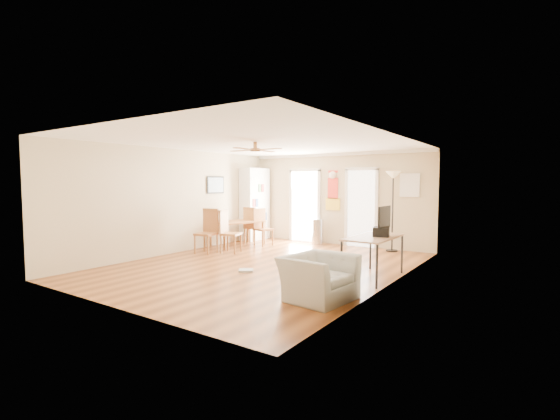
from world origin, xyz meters
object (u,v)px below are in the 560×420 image
Objects in this scene: printer at (381,232)px; torchiere_lamp at (393,211)px; dining_chair_near at (206,231)px; wastebasket_a at (325,275)px; dining_table at (237,234)px; trash_can at (318,232)px; dining_chair_right_a at (264,227)px; bookshelf at (255,204)px; dining_chair_right_b at (231,232)px; computer_desk at (373,257)px; dining_chair_far at (254,225)px; armchair at (319,278)px.

torchiere_lamp is at bearing 88.70° from printer.
dining_chair_near reaches higher than wastebasket_a.
dining_chair_near is (0.11, -1.32, 0.20)m from dining_table.
dining_chair_near is at bearing 166.64° from wastebasket_a.
dining_chair_near is 1.53× the size of trash_can.
printer reaches higher than trash_can.
dining_chair_right_a is 4.36m from wastebasket_a.
bookshelf is at bearing 105.87° from dining_table.
torchiere_lamp reaches higher than dining_chair_right_b.
printer is (0.11, 0.09, 0.47)m from computer_desk.
dining_chair_near is 1.05× the size of dining_chair_far.
trash_can is 4.12m from printer.
bookshelf is 5.61m from wastebasket_a.
dining_chair_right_a is at bearing -15.74° from dining_chair_right_b.
dining_chair_near is at bearing 119.69° from dining_chair_right_b.
dining_chair_right_a is at bearing 154.23° from computer_desk.
bookshelf is at bearing -175.67° from torchiere_lamp.
dining_table is at bearing 82.14° from dining_chair_far.
torchiere_lamp is at bearing 91.10° from wastebasket_a.
bookshelf reaches higher than armchair.
armchair is at bearing -68.28° from wastebasket_a.
dining_table is at bearing -157.65° from torchiere_lamp.
dining_table is 1.34m from dining_chair_near.
dining_chair_right_b is at bearing 36.67° from dining_chair_near.
computer_desk is at bearing 157.84° from dining_chair_far.
trash_can is (1.15, 2.44, -0.17)m from dining_chair_right_b.
dining_chair_far is at bearing 155.23° from computer_desk.
dining_chair_right_b reaches higher than computer_desk.
dining_chair_near is at bearing 164.35° from printer.
dining_chair_far is (-0.44, 1.49, -0.01)m from dining_chair_right_b.
dining_table is at bearing -68.47° from bookshelf.
dining_chair_right_a is at bearing 141.10° from wastebasket_a.
dining_chair_far is (0.47, -0.65, -0.58)m from bookshelf.
bookshelf is 1.52m from dining_table.
bookshelf is at bearing 151.16° from computer_desk.
computer_desk is at bearing -17.37° from dining_table.
dining_chair_right_b is at bearing 108.89° from dining_chair_far.
dining_chair_right_b is 0.74× the size of computer_desk.
armchair is at bearing 140.55° from dining_chair_far.
bookshelf is 2.00× the size of dining_chair_near.
torchiere_lamp reaches higher than dining_table.
wastebasket_a is at bearing -142.18° from printer.
dining_table is 4.52m from wastebasket_a.
dining_chair_far is 0.51× the size of torchiere_lamp.
computer_desk is 1.03m from wastebasket_a.
armchair is at bearing -61.14° from trash_can.
printer is (4.96, -2.58, -0.24)m from bookshelf.
armchair is (4.30, -3.16, -0.01)m from dining_table.
trash_can is at bearing -146.54° from dining_chair_far.
dining_chair_right_b is (0.55, -0.88, 0.19)m from dining_table.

